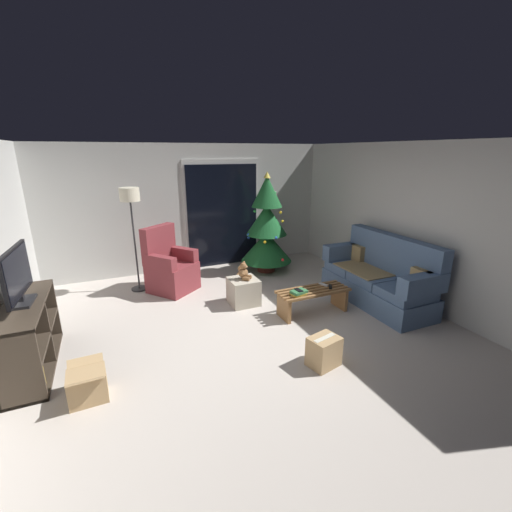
{
  "coord_description": "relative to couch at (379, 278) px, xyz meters",
  "views": [
    {
      "loc": [
        -1.55,
        -3.75,
        2.35
      ],
      "look_at": [
        0.4,
        0.7,
        0.85
      ],
      "focal_mm": 23.9,
      "sensor_mm": 36.0,
      "label": 1
    }
  ],
  "objects": [
    {
      "name": "armchair",
      "position": [
        -3.0,
        1.84,
        0.0
      ],
      "size": [
        0.96,
        0.96,
        1.13
      ],
      "color": "maroon",
      "rests_on": "ground"
    },
    {
      "name": "wall_back",
      "position": [
        -2.32,
        2.92,
        0.85
      ],
      "size": [
        5.72,
        0.12,
        2.5
      ],
      "primitive_type": "cube",
      "color": "beige",
      "rests_on": "ground"
    },
    {
      "name": "floor_lamp",
      "position": [
        -3.51,
        2.08,
        1.11
      ],
      "size": [
        0.32,
        0.32,
        1.78
      ],
      "color": "#2D2D30",
      "rests_on": "ground"
    },
    {
      "name": "cardboard_box_open_near_shelf",
      "position": [
        -4.25,
        -0.66,
        -0.24
      ],
      "size": [
        0.36,
        0.46,
        0.35
      ],
      "color": "tan",
      "rests_on": "ground"
    },
    {
      "name": "ground_plane",
      "position": [
        -2.32,
        -0.14,
        -0.4
      ],
      "size": [
        7.0,
        7.0,
        0.0
      ],
      "primitive_type": "plane",
      "color": "#BCB2A8"
    },
    {
      "name": "coffee_table",
      "position": [
        -1.21,
        0.06,
        -0.15
      ],
      "size": [
        1.1,
        0.4,
        0.38
      ],
      "color": "olive",
      "rests_on": "ground"
    },
    {
      "name": "couch",
      "position": [
        0.0,
        0.0,
        0.0
      ],
      "size": [
        0.79,
        1.95,
        1.08
      ],
      "color": "slate",
      "rests_on": "ground"
    },
    {
      "name": "ottoman",
      "position": [
        -2.04,
        0.79,
        -0.19
      ],
      "size": [
        0.44,
        0.44,
        0.42
      ],
      "primitive_type": "cube",
      "color": "#B2A893",
      "rests_on": "ground"
    },
    {
      "name": "book_stack",
      "position": [
        -1.5,
        -0.01,
        0.01
      ],
      "size": [
        0.25,
        0.2,
        0.07
      ],
      "color": "#B79333",
      "rests_on": "coffee_table"
    },
    {
      "name": "television",
      "position": [
        -4.81,
        0.16,
        0.71
      ],
      "size": [
        0.22,
        0.84,
        0.61
      ],
      "color": "black",
      "rests_on": "media_shelf"
    },
    {
      "name": "patio_door_frame",
      "position": [
        -1.68,
        2.85,
        0.7
      ],
      "size": [
        1.6,
        0.02,
        2.2
      ],
      "primitive_type": "cube",
      "color": "silver",
      "rests_on": "ground"
    },
    {
      "name": "remote_silver",
      "position": [
        -0.97,
        0.15,
        -0.01
      ],
      "size": [
        0.09,
        0.16,
        0.02
      ],
      "primitive_type": "cube",
      "rotation": [
        0.0,
        0.0,
        0.28
      ],
      "color": "#ADADB2",
      "rests_on": "coffee_table"
    },
    {
      "name": "teddy_bear_chestnut",
      "position": [
        -2.03,
        0.78,
        0.14
      ],
      "size": [
        0.22,
        0.21,
        0.29
      ],
      "color": "brown",
      "rests_on": "ottoman"
    },
    {
      "name": "patio_door_glass",
      "position": [
        -1.68,
        2.83,
        0.65
      ],
      "size": [
        1.5,
        0.02,
        2.1
      ],
      "primitive_type": "cube",
      "color": "black",
      "rests_on": "ground"
    },
    {
      "name": "christmas_tree",
      "position": [
        -1.03,
        2.07,
        0.48
      ],
      "size": [
        1.02,
        1.02,
        1.98
      ],
      "color": "#4C1E19",
      "rests_on": "ground"
    },
    {
      "name": "remote_black",
      "position": [
        -0.92,
        0.04,
        -0.01
      ],
      "size": [
        0.12,
        0.15,
        0.02
      ],
      "primitive_type": "cube",
      "rotation": [
        0.0,
        0.0,
        5.7
      ],
      "color": "black",
      "rests_on": "coffee_table"
    },
    {
      "name": "wall_right",
      "position": [
        0.54,
        -0.14,
        0.85
      ],
      "size": [
        0.12,
        6.0,
        2.5
      ],
      "primitive_type": "cube",
      "color": "beige",
      "rests_on": "ground"
    },
    {
      "name": "media_shelf",
      "position": [
        -4.85,
        0.11,
        -0.02
      ],
      "size": [
        0.4,
        1.4,
        0.79
      ],
      "color": "#382D23",
      "rests_on": "ground"
    },
    {
      "name": "cardboard_box_taped_mid_floor",
      "position": [
        -1.81,
        -1.11,
        -0.22
      ],
      "size": [
        0.39,
        0.33,
        0.35
      ],
      "color": "tan",
      "rests_on": "ground"
    },
    {
      "name": "teddy_bear_honey_by_tree",
      "position": [
        -1.69,
        1.82,
        -0.28
      ],
      "size": [
        0.21,
        0.22,
        0.29
      ],
      "color": "tan",
      "rests_on": "ground"
    },
    {
      "name": "cell_phone",
      "position": [
        -1.5,
        -0.0,
        0.05
      ],
      "size": [
        0.08,
        0.15,
        0.01
      ],
      "primitive_type": "cube",
      "rotation": [
        0.0,
        0.0,
        0.09
      ],
      "color": "black",
      "rests_on": "book_stack"
    }
  ]
}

